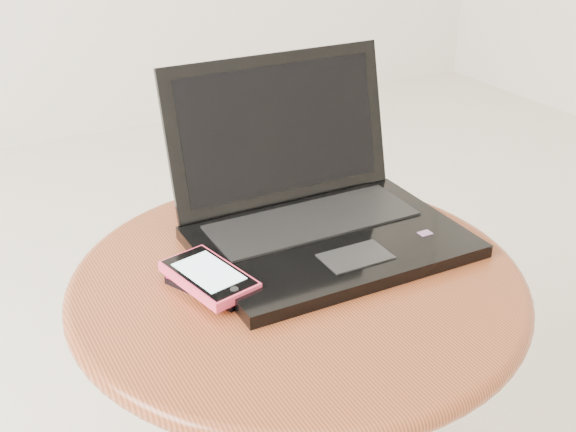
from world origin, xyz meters
TOP-DOWN VIEW (x-y plane):
  - table at (0.07, 0.11)m, footprint 0.59×0.59m
  - laptop at (0.14, 0.19)m, footprint 0.36×0.31m
  - phone_black at (-0.04, 0.13)m, footprint 0.10×0.12m
  - phone_pink at (-0.04, 0.13)m, footprint 0.09×0.14m

SIDE VIEW (x-z plane):
  - table at x=0.07m, z-range 0.13..0.60m
  - phone_black at x=-0.04m, z-range 0.47..0.48m
  - phone_pink at x=-0.04m, z-range 0.47..0.49m
  - laptop at x=0.14m, z-range 0.39..0.62m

